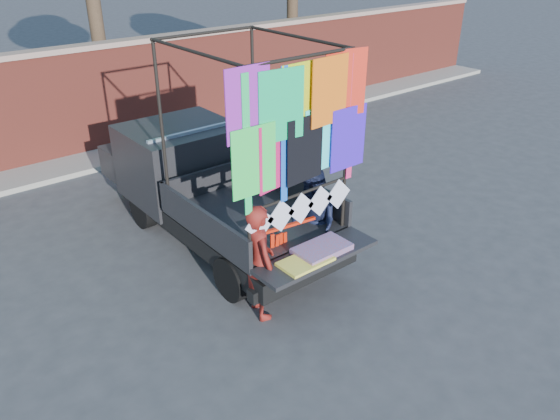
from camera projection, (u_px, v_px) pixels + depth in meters
ground at (263, 273)px, 8.89m from camera, size 90.00×90.00×0.00m
brick_wall at (86, 100)px, 13.11m from camera, size 30.00×0.45×2.61m
curb at (105, 158)px, 13.21m from camera, size 30.00×1.20×0.12m
pickup_truck at (199, 181)px, 9.90m from camera, size 2.28×5.72×3.60m
woman at (259, 262)px, 7.57m from camera, size 0.55×0.71×1.75m
man at (312, 223)px, 8.55m from camera, size 0.75×0.92×1.78m
streamer_bundle at (282, 240)px, 7.97m from camera, size 0.95×0.17×0.66m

